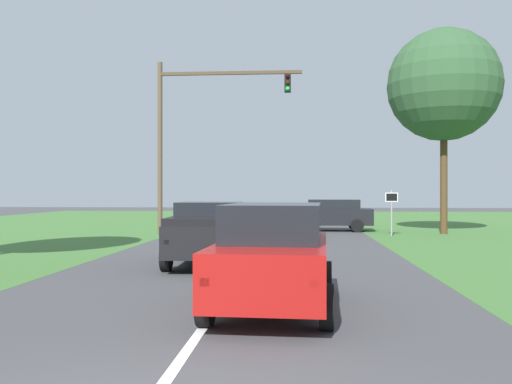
# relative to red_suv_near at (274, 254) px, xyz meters

# --- Properties ---
(ground_plane) EXTENTS (120.00, 120.00, 0.00)m
(ground_plane) POSITION_rel_red_suv_near_xyz_m (-1.05, 6.94, -1.00)
(ground_plane) COLOR #424244
(lane_centre_stripe) EXTENTS (0.16, 43.40, 0.01)m
(lane_centre_stripe) POSITION_rel_red_suv_near_xyz_m (-1.05, -4.06, -1.00)
(lane_centre_stripe) COLOR white
(lane_centre_stripe) RESTS_ON ground_plane
(red_suv_near) EXTENTS (2.30, 4.71, 1.92)m
(red_suv_near) POSITION_rel_red_suv_near_xyz_m (0.00, 0.00, 0.00)
(red_suv_near) COLOR #9E1411
(red_suv_near) RESTS_ON ground_plane
(pickup_truck_lead) EXTENTS (2.43, 4.99, 1.84)m
(pickup_truck_lead) POSITION_rel_red_suv_near_xyz_m (-2.12, 6.06, -0.05)
(pickup_truck_lead) COLOR black
(pickup_truck_lead) RESTS_ON ground_plane
(traffic_light) EXTENTS (7.26, 0.40, 8.68)m
(traffic_light) POSITION_rel_red_suv_near_xyz_m (-4.76, 17.65, 4.64)
(traffic_light) COLOR brown
(traffic_light) RESTS_ON ground_plane
(keep_moving_sign) EXTENTS (0.60, 0.09, 2.24)m
(keep_moving_sign) POSITION_rel_red_suv_near_xyz_m (4.96, 17.38, 0.43)
(keep_moving_sign) COLOR gray
(keep_moving_sign) RESTS_ON ground_plane
(oak_tree_right) EXTENTS (5.71, 5.71, 10.46)m
(oak_tree_right) POSITION_rel_red_suv_near_xyz_m (7.86, 19.07, 6.58)
(oak_tree_right) COLOR #4C351E
(oak_tree_right) RESTS_ON ground_plane
(crossing_suv_far) EXTENTS (4.64, 2.14, 1.72)m
(crossing_suv_far) POSITION_rel_red_suv_near_xyz_m (2.21, 20.88, -0.09)
(crossing_suv_far) COLOR black
(crossing_suv_far) RESTS_ON ground_plane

